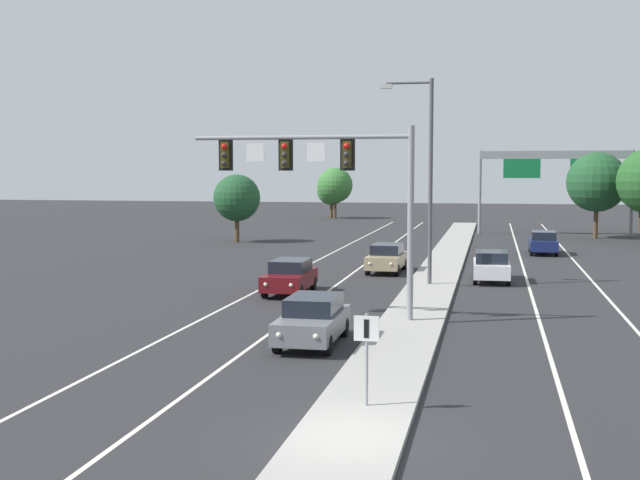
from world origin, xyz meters
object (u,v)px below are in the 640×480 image
Objects in this scene: median_sign_post at (367,346)px; overhead_signal_mast at (331,175)px; tree_far_left_c at (237,198)px; car_receding_white at (491,266)px; car_oncoming_tan at (387,258)px; car_oncoming_grey at (313,320)px; tree_far_right_a at (597,182)px; highway_sign_gantry at (555,165)px; tree_far_left_b at (335,185)px; car_receding_navy at (543,242)px; car_oncoming_darkred at (290,276)px; tree_far_left_a at (331,190)px; street_lamp_median at (426,169)px.

overhead_signal_mast is at bearing 105.12° from median_sign_post.
tree_far_left_c reaches higher than median_sign_post.
car_oncoming_tan is at bearing 154.47° from car_receding_white.
car_oncoming_grey is 48.83m from tree_far_right_a.
highway_sign_gantry is 2.18× the size of tree_far_left_b.
overhead_signal_mast reaches higher than car_receding_navy.
car_oncoming_darkred is 11.08m from car_receding_white.
car_oncoming_darkred is at bearing 107.74° from car_oncoming_grey.
car_receding_navy is at bearing 80.95° from median_sign_post.
tree_far_left_b is 1.19× the size of tree_far_left_a.
tree_far_left_b is at bearing 100.22° from car_oncoming_grey.
overhead_signal_mast is 12.55m from median_sign_post.
car_receding_white is 28.39m from tree_far_left_c.
street_lamp_median is 1.95× the size of tree_far_left_a.
tree_far_left_b is at bearing 101.34° from median_sign_post.
car_receding_navy is at bearing -60.50° from tree_far_left_b.
street_lamp_median is at bearing -74.48° from tree_far_left_a.
car_oncoming_grey is at bearing -102.54° from highway_sign_gantry.
highway_sign_gantry is at bearing 76.04° from overhead_signal_mast.
tree_far_left_a is at bearing 129.61° from tree_far_left_b.
car_receding_white is at bearing -70.73° from tree_far_left_a.
car_oncoming_grey is at bearing -68.86° from tree_far_left_c.
tree_far_left_c reaches higher than car_receding_white.
overhead_signal_mast reaches higher than tree_far_left_b.
median_sign_post reaches higher than car_oncoming_darkred.
tree_far_left_b is at bearing 98.83° from car_oncoming_darkred.
tree_far_left_c is (-14.07, 32.70, -2.00)m from overhead_signal_mast.
car_oncoming_tan is 6.40m from car_receding_white.
street_lamp_median is 2.22× the size of car_receding_white.
median_sign_post is 24.41m from car_receding_white.
tree_far_left_a is (0.96, 34.50, -0.19)m from tree_far_left_c.
car_oncoming_tan is 0.88× the size of tree_far_left_a.
car_receding_white and car_receding_navy have the same top height.
tree_far_left_a is (-16.22, 78.69, 1.75)m from median_sign_post.
median_sign_post is (3.11, -11.50, -3.95)m from overhead_signal_mast.
street_lamp_median is 1.38× the size of tree_far_right_a.
car_oncoming_tan is 15.36m from car_receding_navy.
car_oncoming_darkred and car_receding_navy have the same top height.
tree_far_left_c is at bearing 126.69° from street_lamp_median.
tree_far_right_a is (3.19, -3.04, -1.42)m from highway_sign_gantry.
tree_far_left_a is (-9.90, 60.72, 2.52)m from car_oncoming_darkred.
street_lamp_median reaches higher than car_oncoming_tan.
overhead_signal_mast is 16.19m from car_oncoming_tan.
car_oncoming_tan is 1.00× the size of car_receding_white.
car_oncoming_tan is 1.00× the size of car_receding_navy.
highway_sign_gantry is at bearing 76.38° from street_lamp_median.
tree_far_left_b reaches higher than tree_far_left_c.
car_oncoming_tan is at bearing -118.11° from tree_far_right_a.
tree_far_left_c reaches higher than car_oncoming_grey.
highway_sign_gantry is at bearing -41.68° from tree_far_left_b.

